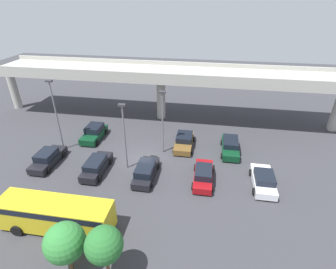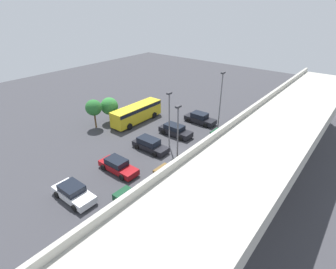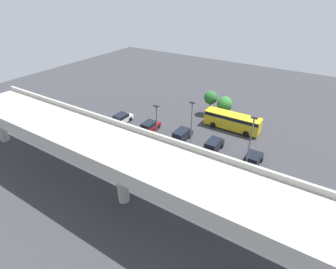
# 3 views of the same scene
# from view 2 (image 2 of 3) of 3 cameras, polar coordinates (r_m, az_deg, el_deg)

# --- Properties ---
(ground_plane) EXTENTS (99.87, 99.87, 0.00)m
(ground_plane) POSITION_cam_2_polar(r_m,az_deg,el_deg) (32.44, 1.22, -4.12)
(ground_plane) COLOR #38383D
(highway_overpass) EXTENTS (47.82, 6.68, 7.51)m
(highway_overpass) POSITION_cam_2_polar(r_m,az_deg,el_deg) (25.07, 22.19, 0.02)
(highway_overpass) COLOR #ADAAA0
(highway_overpass) RESTS_ON ground_plane
(parked_car_0) EXTENTS (2.07, 4.86, 1.59)m
(parked_car_0) POSITION_cam_2_polar(r_m,az_deg,el_deg) (40.45, 6.97, 3.51)
(parked_car_0) COLOR black
(parked_car_0) RESTS_ON ground_plane
(parked_car_1) EXTENTS (2.22, 4.52, 1.67)m
(parked_car_1) POSITION_cam_2_polar(r_m,az_deg,el_deg) (35.78, 13.09, -0.28)
(parked_car_1) COLOR #0C381E
(parked_car_1) RESTS_ON ground_plane
(parked_car_2) EXTENTS (1.99, 4.82, 1.53)m
(parked_car_2) POSITION_cam_2_polar(r_m,az_deg,el_deg) (36.40, 1.58, 0.91)
(parked_car_2) COLOR black
(parked_car_2) RESTS_ON ground_plane
(parked_car_3) EXTENTS (2.03, 4.85, 1.55)m
(parked_car_3) POSITION_cam_2_polar(r_m,az_deg,el_deg) (32.92, -3.98, -2.21)
(parked_car_3) COLOR black
(parked_car_3) RESTS_ON ground_plane
(parked_car_4) EXTENTS (2.24, 4.74, 1.46)m
(parked_car_4) POSITION_cam_2_polar(r_m,az_deg,el_deg) (27.40, 1.93, -9.01)
(parked_car_4) COLOR brown
(parked_car_4) RESTS_ON ground_plane
(parked_car_5) EXTENTS (1.99, 4.84, 1.49)m
(parked_car_5) POSITION_cam_2_polar(r_m,az_deg,el_deg) (29.41, -10.86, -6.71)
(parked_car_5) COLOR maroon
(parked_car_5) RESTS_ON ground_plane
(parked_car_6) EXTENTS (2.08, 4.88, 1.51)m
(parked_car_6) POSITION_cam_2_polar(r_m,az_deg,el_deg) (24.39, -6.50, -14.47)
(parked_car_6) COLOR #0C381E
(parked_car_6) RESTS_ON ground_plane
(parked_car_7) EXTENTS (2.16, 4.66, 1.47)m
(parked_car_7) POSITION_cam_2_polar(r_m,az_deg,el_deg) (26.83, -19.90, -11.82)
(parked_car_7) COLOR silver
(parked_car_7) RESTS_ON ground_plane
(shuttle_bus) EXTENTS (8.80, 2.60, 2.59)m
(shuttle_bus) POSITION_cam_2_polar(r_m,az_deg,el_deg) (40.58, -6.82, 4.86)
(shuttle_bus) COLOR gold
(shuttle_bus) RESTS_ON ground_plane
(lamp_post_near_aisle) EXTENTS (0.70, 0.35, 7.36)m
(lamp_post_near_aisle) POSITION_cam_2_polar(r_m,az_deg,el_deg) (27.88, 2.14, 0.53)
(lamp_post_near_aisle) COLOR slate
(lamp_post_near_aisle) RESTS_ON ground_plane
(lamp_post_mid_lot) EXTENTS (0.70, 0.35, 7.20)m
(lamp_post_mid_lot) POSITION_cam_2_polar(r_m,az_deg,el_deg) (32.20, 0.27, 4.19)
(lamp_post_mid_lot) COLOR slate
(lamp_post_mid_lot) RESTS_ON ground_plane
(lamp_post_by_overpass) EXTENTS (0.70, 0.35, 8.32)m
(lamp_post_by_overpass) POSITION_cam_2_polar(r_m,az_deg,el_deg) (37.56, 11.42, 8.03)
(lamp_post_by_overpass) COLOR slate
(lamp_post_by_overpass) RESTS_ON ground_plane
(tree_front_left) EXTENTS (2.62, 2.62, 3.91)m
(tree_front_left) POSITION_cam_2_polar(r_m,az_deg,el_deg) (40.76, -12.64, 6.05)
(tree_front_left) COLOR brown
(tree_front_left) RESTS_ON ground_plane
(tree_front_centre) EXTENTS (2.33, 2.33, 4.31)m
(tree_front_centre) POSITION_cam_2_polar(r_m,az_deg,el_deg) (39.19, -15.89, 5.63)
(tree_front_centre) COLOR brown
(tree_front_centre) RESTS_ON ground_plane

